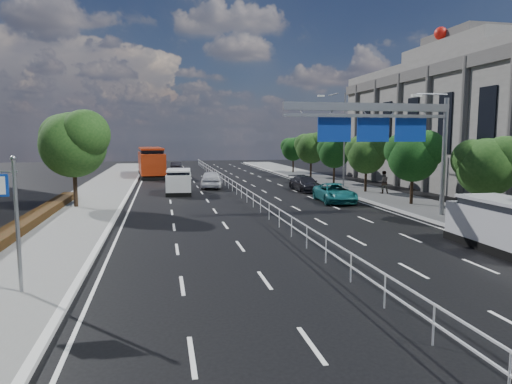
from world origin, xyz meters
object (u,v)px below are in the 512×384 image
object	(u,v)px
white_minivan	(179,182)
silver_minivan	(505,225)
overhead_gantry	(386,124)
parked_car_dark	(305,184)
near_car_silver	(211,179)
near_car_dark	(176,166)
pedestrian_a	(481,214)
red_bus	(151,161)
parked_car_teal	(335,193)
pedestrian_b	(383,182)

from	to	relation	value
white_minivan	silver_minivan	distance (m)	26.41
overhead_gantry	parked_car_dark	bearing A→B (deg)	90.95
white_minivan	parked_car_dark	size ratio (longest dim) A/B	1.06
white_minivan	near_car_silver	xyz separation A→B (m)	(3.21, 3.95, -0.19)
near_car_dark	pedestrian_a	world-z (taller)	pedestrian_a
silver_minivan	parked_car_dark	distance (m)	22.52
silver_minivan	pedestrian_a	size ratio (longest dim) A/B	3.13
near_car_silver	overhead_gantry	bearing A→B (deg)	120.20
red_bus	parked_car_dark	size ratio (longest dim) A/B	2.59
near_car_dark	parked_car_dark	world-z (taller)	parked_car_dark
near_car_dark	pedestrian_a	bearing A→B (deg)	111.75
red_bus	white_minivan	bearing A→B (deg)	-85.79
overhead_gantry	near_car_silver	bearing A→B (deg)	113.75
silver_minivan	pedestrian_a	distance (m)	3.51
near_car_dark	pedestrian_a	xyz separation A→B (m)	(13.79, -46.78, 0.34)
parked_car_teal	pedestrian_b	size ratio (longest dim) A/B	2.66
overhead_gantry	silver_minivan	xyz separation A→B (m)	(1.56, -8.05, -4.51)
red_bus	near_car_silver	distance (m)	15.64
overhead_gantry	near_car_dark	bearing A→B (deg)	104.53
overhead_gantry	parked_car_teal	xyz separation A→B (m)	(-0.24, 7.19, -4.90)
red_bus	parked_car_dark	bearing A→B (deg)	-57.72
near_car_silver	silver_minivan	bearing A→B (deg)	116.56
white_minivan	silver_minivan	bearing A→B (deg)	-57.07
red_bus	pedestrian_b	distance (m)	30.10
white_minivan	silver_minivan	xyz separation A→B (m)	(13.06, -22.96, 0.07)
red_bus	silver_minivan	world-z (taller)	red_bus
overhead_gantry	pedestrian_a	distance (m)	7.27
near_car_silver	red_bus	bearing A→B (deg)	-61.17
near_car_silver	pedestrian_a	distance (m)	26.19
overhead_gantry	silver_minivan	distance (m)	9.36
near_car_silver	pedestrian_a	bearing A→B (deg)	121.79
silver_minivan	pedestrian_a	bearing A→B (deg)	67.87
near_car_silver	near_car_dark	size ratio (longest dim) A/B	1.22
parked_car_teal	parked_car_dark	xyz separation A→B (m)	(0.00, 7.20, -0.02)
near_car_silver	pedestrian_a	size ratio (longest dim) A/B	2.85
pedestrian_a	pedestrian_b	distance (m)	15.45
near_car_dark	silver_minivan	world-z (taller)	silver_minivan
pedestrian_a	parked_car_teal	bearing A→B (deg)	-83.53
red_bus	parked_car_teal	bearing A→B (deg)	-66.05
near_car_dark	parked_car_dark	bearing A→B (deg)	116.42
near_car_silver	pedestrian_a	xyz separation A→B (m)	(11.21, -23.67, 0.16)
near_car_dark	parked_car_teal	distance (m)	36.36
overhead_gantry	silver_minivan	bearing A→B (deg)	-79.04
red_bus	silver_minivan	size ratio (longest dim) A/B	2.24
near_car_dark	parked_car_teal	xyz separation A→B (m)	(10.64, -34.77, 0.04)
red_bus	parked_car_dark	distance (m)	23.54
parked_car_teal	pedestrian_b	distance (m)	6.48
silver_minivan	overhead_gantry	bearing A→B (deg)	101.57
overhead_gantry	pedestrian_a	xyz separation A→B (m)	(2.92, -4.82, -4.60)
near_car_silver	parked_car_teal	bearing A→B (deg)	131.09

